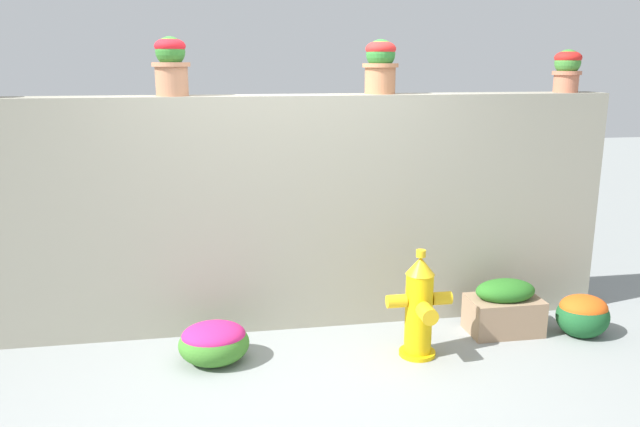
% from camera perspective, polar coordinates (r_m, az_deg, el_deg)
% --- Properties ---
extents(ground_plane, '(24.00, 24.00, 0.00)m').
position_cam_1_polar(ground_plane, '(4.42, -1.88, -14.41)').
color(ground_plane, gray).
extents(stone_wall, '(5.22, 0.31, 1.83)m').
position_cam_1_polar(stone_wall, '(4.94, -3.43, 0.02)').
color(stone_wall, gray).
rests_on(stone_wall, ground).
extents(potted_plant_1, '(0.27, 0.27, 0.42)m').
position_cam_1_polar(potted_plant_1, '(4.77, -13.35, 13.08)').
color(potted_plant_1, '#B27554').
rests_on(potted_plant_1, stone_wall).
extents(potted_plant_2, '(0.28, 0.28, 0.41)m').
position_cam_1_polar(potted_plant_2, '(4.97, 5.49, 13.36)').
color(potted_plant_2, '#B2714C').
rests_on(potted_plant_2, stone_wall).
extents(potted_plant_3, '(0.23, 0.23, 0.34)m').
position_cam_1_polar(potted_plant_3, '(5.54, 21.47, 12.17)').
color(potted_plant_3, '#B86B4F').
rests_on(potted_plant_3, stone_wall).
extents(fire_hydrant, '(0.47, 0.38, 0.79)m').
position_cam_1_polar(fire_hydrant, '(4.58, 8.97, -8.48)').
color(fire_hydrant, yellow).
rests_on(fire_hydrant, ground).
extents(flower_bush_left, '(0.50, 0.45, 0.29)m').
position_cam_1_polar(flower_bush_left, '(4.59, -9.58, -11.32)').
color(flower_bush_left, '#3F802B').
rests_on(flower_bush_left, ground).
extents(flower_bush_right, '(0.41, 0.37, 0.33)m').
position_cam_1_polar(flower_bush_right, '(5.34, 22.70, -8.36)').
color(flower_bush_right, '#1B5629').
rests_on(flower_bush_right, ground).
extents(planter_box, '(0.56, 0.35, 0.43)m').
position_cam_1_polar(planter_box, '(5.17, 16.32, -8.17)').
color(planter_box, '#95775B').
rests_on(planter_box, ground).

